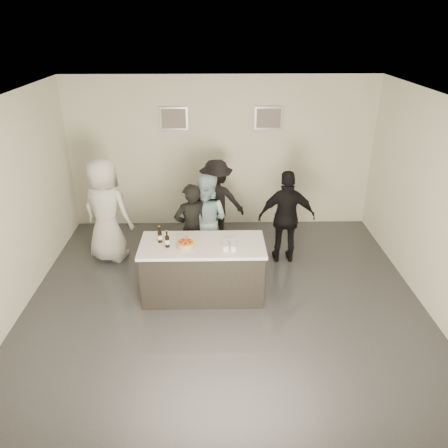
# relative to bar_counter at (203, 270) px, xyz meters

# --- Properties ---
(floor) EXTENTS (6.00, 6.00, 0.00)m
(floor) POSITION_rel_bar_counter_xyz_m (0.33, -0.36, -0.45)
(floor) COLOR #3D3D42
(floor) RESTS_ON ground
(ceiling) EXTENTS (6.00, 6.00, 0.00)m
(ceiling) POSITION_rel_bar_counter_xyz_m (0.33, -0.36, 2.55)
(ceiling) COLOR white
(wall_back) EXTENTS (6.00, 0.04, 3.00)m
(wall_back) POSITION_rel_bar_counter_xyz_m (0.33, 2.64, 1.05)
(wall_back) COLOR silver
(wall_back) RESTS_ON ground
(wall_front) EXTENTS (6.00, 0.04, 3.00)m
(wall_front) POSITION_rel_bar_counter_xyz_m (0.33, -3.36, 1.05)
(wall_front) COLOR silver
(wall_front) RESTS_ON ground
(wall_left) EXTENTS (0.04, 6.00, 3.00)m
(wall_left) POSITION_rel_bar_counter_xyz_m (-2.67, -0.36, 1.05)
(wall_left) COLOR silver
(wall_left) RESTS_ON ground
(wall_right) EXTENTS (0.04, 6.00, 3.00)m
(wall_right) POSITION_rel_bar_counter_xyz_m (3.33, -0.36, 1.05)
(wall_right) COLOR silver
(wall_right) RESTS_ON ground
(picture_left) EXTENTS (0.54, 0.04, 0.44)m
(picture_left) POSITION_rel_bar_counter_xyz_m (-0.57, 2.61, 1.75)
(picture_left) COLOR #B2B2B7
(picture_left) RESTS_ON wall_back
(picture_right) EXTENTS (0.54, 0.04, 0.44)m
(picture_right) POSITION_rel_bar_counter_xyz_m (1.23, 2.61, 1.75)
(picture_right) COLOR #B2B2B7
(picture_right) RESTS_ON wall_back
(bar_counter) EXTENTS (1.86, 0.86, 0.90)m
(bar_counter) POSITION_rel_bar_counter_xyz_m (0.00, 0.00, 0.00)
(bar_counter) COLOR white
(bar_counter) RESTS_ON ground
(cake) EXTENTS (0.24, 0.24, 0.07)m
(cake) POSITION_rel_bar_counter_xyz_m (-0.24, -0.11, 0.49)
(cake) COLOR orange
(cake) RESTS_ON bar_counter
(beer_bottle_a) EXTENTS (0.07, 0.07, 0.26)m
(beer_bottle_a) POSITION_rel_bar_counter_xyz_m (-0.63, 0.06, 0.58)
(beer_bottle_a) COLOR black
(beer_bottle_a) RESTS_ON bar_counter
(beer_bottle_b) EXTENTS (0.07, 0.07, 0.26)m
(beer_bottle_b) POSITION_rel_bar_counter_xyz_m (-0.51, -0.09, 0.58)
(beer_bottle_b) COLOR black
(beer_bottle_b) RESTS_ON bar_counter
(tumbler_cluster) EXTENTS (0.19, 0.30, 0.08)m
(tumbler_cluster) POSITION_rel_bar_counter_xyz_m (0.40, -0.11, 0.49)
(tumbler_cluster) COLOR orange
(tumbler_cluster) RESTS_ON bar_counter
(candles) EXTENTS (0.24, 0.08, 0.01)m
(candles) POSITION_rel_bar_counter_xyz_m (-0.26, -0.34, 0.45)
(candles) COLOR pink
(candles) RESTS_ON bar_counter
(person_main_black) EXTENTS (0.66, 0.53, 1.58)m
(person_main_black) POSITION_rel_bar_counter_xyz_m (-0.19, 0.72, 0.34)
(person_main_black) COLOR black
(person_main_black) RESTS_ON ground
(person_main_blue) EXTENTS (0.97, 0.86, 1.65)m
(person_main_blue) POSITION_rel_bar_counter_xyz_m (0.03, 0.98, 0.37)
(person_main_blue) COLOR #A0C6D1
(person_main_blue) RESTS_ON ground
(person_guest_left) EXTENTS (1.06, 0.89, 1.85)m
(person_guest_left) POSITION_rel_bar_counter_xyz_m (-1.68, 1.19, 0.48)
(person_guest_left) COLOR silver
(person_guest_left) RESTS_ON ground
(person_guest_right) EXTENTS (0.98, 0.42, 1.66)m
(person_guest_right) POSITION_rel_bar_counter_xyz_m (1.42, 1.06, 0.38)
(person_guest_right) COLOR black
(person_guest_right) RESTS_ON ground
(person_guest_back) EXTENTS (1.10, 0.69, 1.63)m
(person_guest_back) POSITION_rel_bar_counter_xyz_m (0.22, 1.81, 0.36)
(person_guest_back) COLOR black
(person_guest_back) RESTS_ON ground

